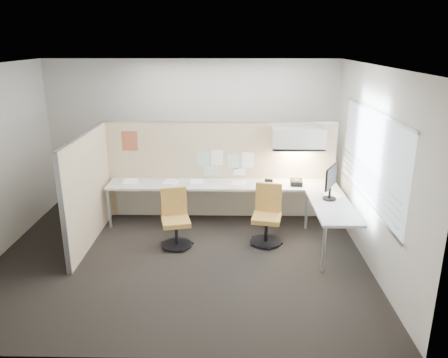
{
  "coord_description": "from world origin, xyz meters",
  "views": [
    {
      "loc": [
        0.75,
        -5.96,
        3.15
      ],
      "look_at": [
        0.64,
        0.8,
        0.97
      ],
      "focal_mm": 35.0,
      "sensor_mm": 36.0,
      "label": 1
    }
  ],
  "objects_px": {
    "chair_left": "(175,220)",
    "chair_right": "(267,216)",
    "desk": "(241,193)",
    "phone": "(296,182)",
    "monitor": "(331,181)"
  },
  "relations": [
    {
      "from": "chair_left",
      "to": "desk",
      "type": "bearing_deg",
      "value": 22.3
    },
    {
      "from": "chair_left",
      "to": "phone",
      "type": "distance_m",
      "value": 2.19
    },
    {
      "from": "chair_left",
      "to": "phone",
      "type": "height_order",
      "value": "chair_left"
    },
    {
      "from": "monitor",
      "to": "desk",
      "type": "bearing_deg",
      "value": 93.66
    },
    {
      "from": "chair_right",
      "to": "phone",
      "type": "xyz_separation_m",
      "value": [
        0.54,
        0.7,
        0.34
      ]
    },
    {
      "from": "chair_left",
      "to": "monitor",
      "type": "bearing_deg",
      "value": -10.09
    },
    {
      "from": "monitor",
      "to": "phone",
      "type": "height_order",
      "value": "monitor"
    },
    {
      "from": "monitor",
      "to": "phone",
      "type": "distance_m",
      "value": 0.85
    },
    {
      "from": "phone",
      "to": "chair_right",
      "type": "bearing_deg",
      "value": -125.19
    },
    {
      "from": "chair_left",
      "to": "phone",
      "type": "bearing_deg",
      "value": 9.18
    },
    {
      "from": "desk",
      "to": "monitor",
      "type": "bearing_deg",
      "value": -24.13
    },
    {
      "from": "chair_left",
      "to": "chair_right",
      "type": "bearing_deg",
      "value": -8.32
    },
    {
      "from": "desk",
      "to": "chair_right",
      "type": "height_order",
      "value": "chair_right"
    },
    {
      "from": "desk",
      "to": "phone",
      "type": "distance_m",
      "value": 0.96
    },
    {
      "from": "chair_left",
      "to": "chair_right",
      "type": "xyz_separation_m",
      "value": [
        1.45,
        0.13,
        0.01
      ]
    }
  ]
}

